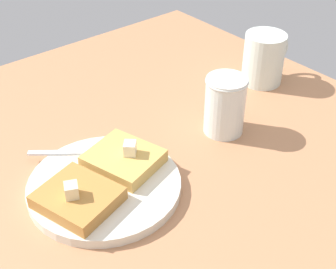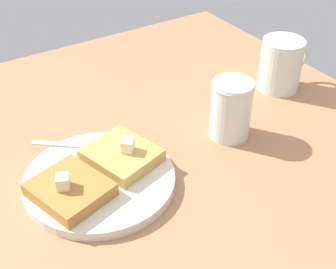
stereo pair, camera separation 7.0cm
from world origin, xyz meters
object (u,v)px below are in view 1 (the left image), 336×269
(fork, at_px, (87,152))
(coffee_mug, at_px, (264,58))
(plate, at_px, (103,186))
(syrup_jar, at_px, (225,108))

(fork, xyz_separation_m, coffee_mug, (0.40, -0.01, 0.03))
(plate, xyz_separation_m, fork, (0.02, 0.07, 0.01))
(syrup_jar, bearing_deg, fork, 160.80)
(plate, distance_m, coffee_mug, 0.42)
(syrup_jar, relative_size, coffee_mug, 0.91)
(plate, distance_m, fork, 0.07)
(plate, height_order, syrup_jar, syrup_jar)
(plate, relative_size, fork, 1.63)
(plate, xyz_separation_m, coffee_mug, (0.42, 0.07, 0.04))
(fork, distance_m, coffee_mug, 0.40)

